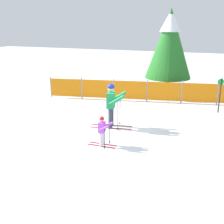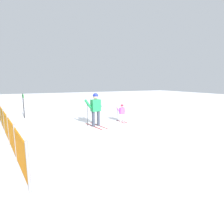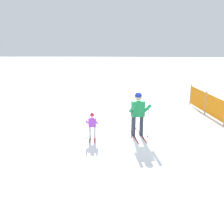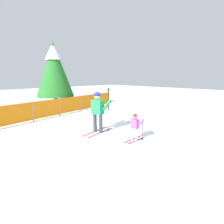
{
  "view_description": "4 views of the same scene",
  "coord_description": "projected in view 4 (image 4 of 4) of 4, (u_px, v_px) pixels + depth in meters",
  "views": [
    {
      "loc": [
        3.51,
        -9.54,
        3.9
      ],
      "look_at": [
        0.11,
        -0.44,
        0.79
      ],
      "focal_mm": 45.0,
      "sensor_mm": 36.0,
      "label": 1
    },
    {
      "loc": [
        -8.5,
        3.04,
        2.27
      ],
      "look_at": [
        -0.06,
        -0.9,
        0.67
      ],
      "focal_mm": 28.0,
      "sensor_mm": 36.0,
      "label": 2
    },
    {
      "loc": [
        10.08,
        -0.66,
        4.04
      ],
      "look_at": [
        -0.13,
        -0.93,
        0.94
      ],
      "focal_mm": 45.0,
      "sensor_mm": 36.0,
      "label": 3
    },
    {
      "loc": [
        -4.71,
        -5.48,
        2.35
      ],
      "look_at": [
        -0.08,
        -0.77,
        0.99
      ],
      "focal_mm": 28.0,
      "sensor_mm": 36.0,
      "label": 4
    }
  ],
  "objects": [
    {
      "name": "ground_plane",
      "position": [
        101.0,
        132.0,
        7.54
      ],
      "size": [
        60.0,
        60.0,
        0.0
      ],
      "primitive_type": "plane",
      "color": "white"
    },
    {
      "name": "conifer_far",
      "position": [
        54.0,
        69.0,
        11.78
      ],
      "size": [
        2.49,
        2.49,
        4.62
      ],
      "color": "#4C3823",
      "rests_on": "ground_plane"
    },
    {
      "name": "skier_child",
      "position": [
        135.0,
        125.0,
        6.42
      ],
      "size": [
        0.95,
        0.51,
        1.02
      ],
      "rotation": [
        0.0,
        0.0,
        -0.01
      ],
      "color": "maroon",
      "rests_on": "ground_plane"
    },
    {
      "name": "trail_marker",
      "position": [
        109.0,
        96.0,
        12.36
      ],
      "size": [
        0.27,
        0.11,
        1.56
      ],
      "color": "black",
      "rests_on": "ground_plane"
    },
    {
      "name": "safety_fence",
      "position": [
        59.0,
        106.0,
        10.54
      ],
      "size": [
        10.22,
        2.02,
        1.12
      ],
      "rotation": [
        0.0,
        0.0,
        0.19
      ],
      "color": "gray",
      "rests_on": "ground_plane"
    },
    {
      "name": "skier_adult",
      "position": [
        98.0,
        108.0,
        7.31
      ],
      "size": [
        1.67,
        0.82,
        1.73
      ],
      "rotation": [
        0.0,
        0.0,
        0.2
      ],
      "color": "maroon",
      "rests_on": "ground_plane"
    }
  ]
}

